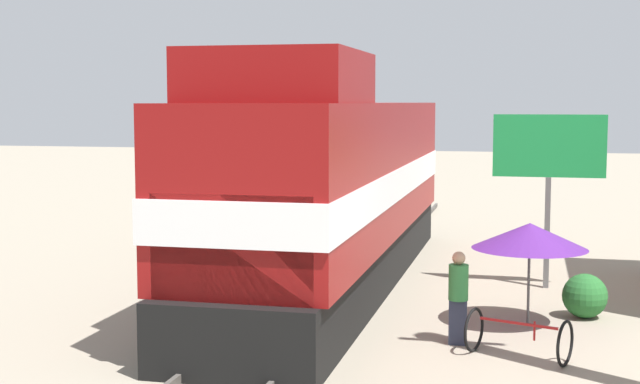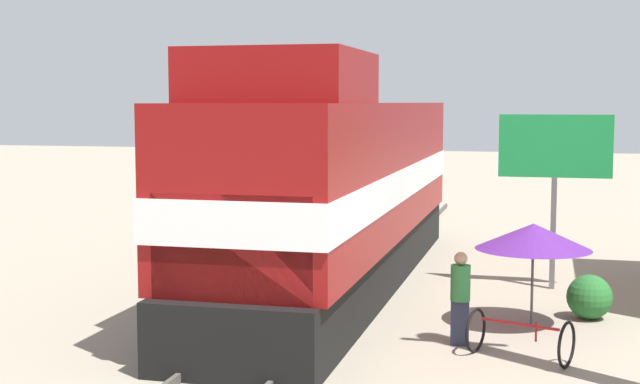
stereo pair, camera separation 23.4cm
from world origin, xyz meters
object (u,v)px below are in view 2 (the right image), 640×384
vendor_umbrella (533,236)px  person_bystander (460,295)px  locomotive (336,190)px  billboard_sign (555,156)px  bicycle (520,337)px

vendor_umbrella → person_bystander: size_ratio=1.32×
person_bystander → locomotive: bearing=127.8°
billboard_sign → person_bystander: bearing=-106.7°
vendor_umbrella → billboard_sign: bearing=83.9°
locomotive → billboard_sign: (4.70, 1.16, 0.75)m
billboard_sign → bicycle: bearing=-95.2°
billboard_sign → person_bystander: size_ratio=2.40×
locomotive → vendor_umbrella: (4.31, -2.46, -0.52)m
vendor_umbrella → bicycle: (-0.15, -2.25, -1.31)m
person_bystander → billboard_sign: bearing=73.3°
person_bystander → bicycle: size_ratio=0.92×
locomotive → vendor_umbrella: size_ratio=7.12×
vendor_umbrella → billboard_sign: (0.38, 3.62, 1.27)m
vendor_umbrella → bicycle: size_ratio=1.21×
locomotive → billboard_sign: 4.89m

